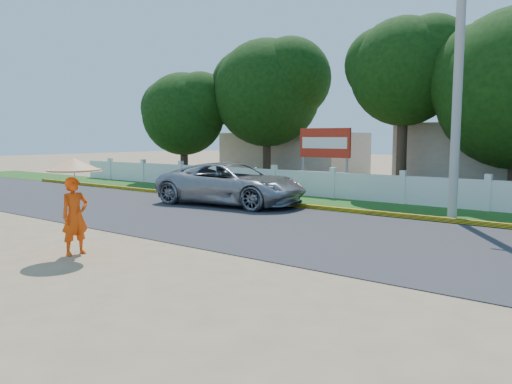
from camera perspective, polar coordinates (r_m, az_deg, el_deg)
ground at (r=10.35m, az=-6.81°, el=-8.16°), size 120.00×120.00×0.00m
road at (r=13.85m, az=6.31°, el=-4.39°), size 60.00×7.00×0.02m
grass_verge at (r=18.49m, az=14.76°, el=-1.83°), size 60.00×3.50×0.03m
curb at (r=16.94m, az=12.54°, el=-2.29°), size 40.00×0.18×0.16m
fence at (r=19.76m, az=16.42°, el=0.20°), size 40.00×0.10×1.10m
building_far at (r=31.23m, az=4.38°, el=4.19°), size 8.00×5.00×2.80m
utility_pole at (r=16.64m, az=22.04°, el=10.71°), size 0.28×0.28×7.96m
vehicle at (r=18.90m, az=-2.84°, el=0.95°), size 6.04×3.34×1.60m
monk_with_parasol at (r=11.51m, az=-20.03°, el=-0.01°), size 1.17×1.17×2.13m
billboard at (r=22.38m, az=7.86°, el=5.18°), size 2.50×0.13×2.95m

